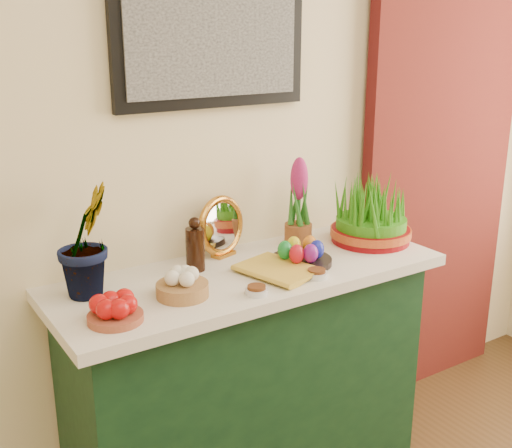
# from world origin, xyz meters

# --- Properties ---
(sideboard) EXTENTS (1.30, 0.45, 0.85)m
(sideboard) POSITION_xyz_m (0.08, 2.00, 0.42)
(sideboard) COLOR #13361A
(sideboard) RESTS_ON ground
(tablecloth) EXTENTS (1.40, 0.55, 0.04)m
(tablecloth) POSITION_xyz_m (0.08, 2.00, 0.87)
(tablecloth) COLOR silver
(tablecloth) RESTS_ON sideboard
(hyacinth_green) EXTENTS (0.31, 0.31, 0.47)m
(hyacinth_green) POSITION_xyz_m (-0.46, 2.10, 1.13)
(hyacinth_green) COLOR #276D21
(hyacinth_green) RESTS_ON tablecloth
(apple_bowl) EXTENTS (0.19, 0.19, 0.08)m
(apple_bowl) POSITION_xyz_m (-0.46, 1.87, 0.92)
(apple_bowl) COLOR brown
(apple_bowl) RESTS_ON tablecloth
(garlic_basket) EXTENTS (0.17, 0.17, 0.09)m
(garlic_basket) POSITION_xyz_m (-0.22, 1.92, 0.93)
(garlic_basket) COLOR #A57A42
(garlic_basket) RESTS_ON tablecloth
(vinegar_cruet) EXTENTS (0.07, 0.07, 0.19)m
(vinegar_cruet) POSITION_xyz_m (-0.07, 2.10, 0.98)
(vinegar_cruet) COLOR black
(vinegar_cruet) RESTS_ON tablecloth
(mirror) EXTENTS (0.23, 0.11, 0.23)m
(mirror) POSITION_xyz_m (0.08, 2.19, 1.00)
(mirror) COLOR #BE7C28
(mirror) RESTS_ON tablecloth
(book) EXTENTS (0.24, 0.30, 0.04)m
(book) POSITION_xyz_m (0.05, 1.89, 0.91)
(book) COLOR gold
(book) RESTS_ON tablecloth
(spice_dish_left) EXTENTS (0.07, 0.07, 0.03)m
(spice_dish_left) POSITION_xyz_m (-0.01, 1.81, 0.90)
(spice_dish_left) COLOR silver
(spice_dish_left) RESTS_ON tablecloth
(spice_dish_right) EXTENTS (0.08, 0.08, 0.03)m
(spice_dish_right) POSITION_xyz_m (0.24, 1.82, 0.90)
(spice_dish_right) COLOR silver
(spice_dish_right) RESTS_ON tablecloth
(egg_plate) EXTENTS (0.27, 0.27, 0.09)m
(egg_plate) POSITION_xyz_m (0.27, 1.95, 0.92)
(egg_plate) COLOR black
(egg_plate) RESTS_ON tablecloth
(hyacinth_pink) EXTENTS (0.11, 0.11, 0.35)m
(hyacinth_pink) POSITION_xyz_m (0.38, 2.12, 1.05)
(hyacinth_pink) COLOR brown
(hyacinth_pink) RESTS_ON tablecloth
(wheatgrass_sabzeh) EXTENTS (0.32, 0.32, 0.26)m
(wheatgrass_sabzeh) POSITION_xyz_m (0.65, 2.00, 1.00)
(wheatgrass_sabzeh) COLOR maroon
(wheatgrass_sabzeh) RESTS_ON tablecloth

